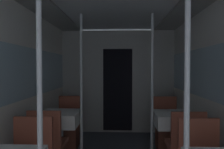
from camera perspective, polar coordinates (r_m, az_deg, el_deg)
name	(u,v)px	position (r m, az deg, el deg)	size (l,w,h in m)	color
wall_left	(14,90)	(2.96, -24.20, -3.62)	(0.05, 6.42, 2.25)	silver
wall_right	(221,90)	(2.91, 26.49, -3.74)	(0.05, 6.42, 2.25)	silver
bulkhead_far	(118,82)	(4.85, 1.49, -1.91)	(2.46, 0.09, 2.25)	#A8A8A3
support_pole_left_0	(40,109)	(1.73, -18.36, -8.43)	(0.04, 0.04, 2.25)	silver
dining_table_left_1	(60,121)	(3.55, -13.47, -11.65)	(0.59, 0.59, 0.74)	#4C4C51
chair_left_far_1	(68,131)	(4.13, -11.38, -14.34)	(0.42, 0.42, 0.90)	brown
support_pole_left_1	(81,88)	(3.39, -8.04, -3.40)	(0.04, 0.04, 2.25)	silver
support_pole_right_0	(187,110)	(1.70, 18.94, -8.66)	(0.04, 0.04, 2.25)	silver
dining_table_right_1	(174,122)	(3.52, 15.94, -11.78)	(0.59, 0.59, 0.74)	#4C4C51
chair_right_far_1	(167,132)	(4.11, 14.08, -14.46)	(0.42, 0.42, 0.90)	brown
support_pole_right_1	(152,88)	(3.38, 10.44, -3.44)	(0.04, 0.04, 2.25)	silver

